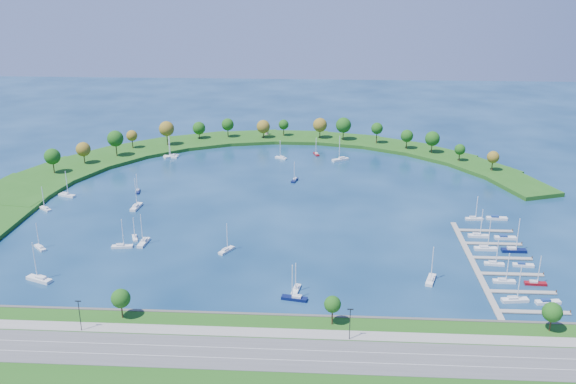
# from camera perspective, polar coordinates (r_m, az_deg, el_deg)

# --- Properties ---
(ground) EXTENTS (700.00, 700.00, 0.00)m
(ground) POSITION_cam_1_polar(r_m,az_deg,el_deg) (293.18, -1.03, -1.05)
(ground) COLOR #072342
(ground) RESTS_ON ground
(south_shoreline) EXTENTS (420.00, 43.10, 11.60)m
(south_shoreline) POSITION_cam_1_polar(r_m,az_deg,el_deg) (183.49, -4.01, -14.45)
(south_shoreline) COLOR #1F5215
(south_shoreline) RESTS_ON ground
(breakwater) EXTENTS (286.74, 247.64, 2.00)m
(breakwater) POSITION_cam_1_polar(r_m,az_deg,el_deg) (344.77, -8.12, 2.14)
(breakwater) COLOR #1F5215
(breakwater) RESTS_ON ground
(breakwater_trees) EXTENTS (239.41, 92.41, 15.00)m
(breakwater_trees) POSITION_cam_1_polar(r_m,az_deg,el_deg) (375.78, -2.78, 5.32)
(breakwater_trees) COLOR #382314
(breakwater_trees) RESTS_ON breakwater
(harbor_tower) EXTENTS (2.60, 2.60, 3.82)m
(harbor_tower) POSITION_cam_1_polar(r_m,az_deg,el_deg) (408.00, -1.94, 5.52)
(harbor_tower) COLOR gray
(harbor_tower) RESTS_ON breakwater
(dock_system) EXTENTS (24.28, 82.00, 1.60)m
(dock_system) POSITION_cam_1_polar(r_m,az_deg,el_deg) (244.75, 18.29, -6.39)
(dock_system) COLOR gray
(dock_system) RESTS_ON ground
(moored_boat_0) EXTENTS (8.97, 4.06, 12.74)m
(moored_boat_0) POSITION_cam_1_polar(r_m,az_deg,el_deg) (210.42, 0.61, -9.58)
(moored_boat_0) COLOR #09113D
(moored_boat_0) RESTS_ON ground
(moored_boat_1) EXTENTS (9.04, 5.27, 12.84)m
(moored_boat_1) POSITION_cam_1_polar(r_m,az_deg,el_deg) (320.19, -19.52, -0.22)
(moored_boat_1) COLOR silver
(moored_boat_1) RESTS_ON ground
(moored_boat_2) EXTENTS (3.73, 7.50, 10.62)m
(moored_boat_2) POSITION_cam_1_polar(r_m,az_deg,el_deg) (323.76, 0.61, 1.16)
(moored_boat_2) COLOR #09113D
(moored_boat_2) RESTS_ON ground
(moored_boat_3) EXTENTS (10.31, 6.33, 14.69)m
(moored_boat_3) POSITION_cam_1_polar(r_m,az_deg,el_deg) (238.77, -21.73, -7.33)
(moored_boat_3) COLOR silver
(moored_boat_3) RESTS_ON ground
(moored_boat_4) EXTENTS (3.99, 6.71, 9.53)m
(moored_boat_4) POSITION_cam_1_polar(r_m,az_deg,el_deg) (262.44, -13.80, -4.01)
(moored_boat_4) COLOR silver
(moored_boat_4) RESTS_ON ground
(moored_boat_5) EXTENTS (8.85, 4.21, 12.54)m
(moored_boat_5) POSITION_cam_1_polar(r_m,az_deg,el_deg) (370.85, -10.64, 3.25)
(moored_boat_5) COLOR silver
(moored_boat_5) RESTS_ON ground
(moored_boat_6) EXTENTS (3.32, 7.64, 10.86)m
(moored_boat_6) POSITION_cam_1_polar(r_m,az_deg,el_deg) (215.79, 0.74, -8.80)
(moored_boat_6) COLOR silver
(moored_boat_6) RESTS_ON ground
(moored_boat_7) EXTENTS (6.74, 6.61, 10.84)m
(moored_boat_7) POSITION_cam_1_polar(r_m,az_deg,el_deg) (264.70, -21.68, -4.68)
(moored_boat_7) COLOR silver
(moored_boat_7) RESTS_ON ground
(moored_boat_8) EXTENTS (3.54, 9.85, 14.18)m
(moored_boat_8) POSITION_cam_1_polar(r_m,az_deg,el_deg) (295.29, -13.67, -1.27)
(moored_boat_8) COLOR silver
(moored_boat_8) RESTS_ON ground
(moored_boat_9) EXTENTS (8.42, 7.52, 13.01)m
(moored_boat_9) POSITION_cam_1_polar(r_m,az_deg,el_deg) (371.15, -10.56, 3.27)
(moored_boat_9) COLOR silver
(moored_boat_9) RESTS_ON ground
(moored_boat_10) EXTENTS (5.79, 7.90, 11.52)m
(moored_boat_10) POSITION_cam_1_polar(r_m,az_deg,el_deg) (245.04, -5.63, -5.24)
(moored_boat_10) COLOR silver
(moored_boat_10) RESTS_ON ground
(moored_boat_11) EXTENTS (5.04, 9.14, 12.95)m
(moored_boat_11) POSITION_cam_1_polar(r_m,az_deg,el_deg) (227.43, 12.89, -7.75)
(moored_boat_11) COLOR silver
(moored_boat_11) RESTS_ON ground
(moored_boat_12) EXTENTS (8.42, 3.47, 12.01)m
(moored_boat_12) POSITION_cam_1_polar(r_m,az_deg,el_deg) (255.71, -14.90, -4.75)
(moored_boat_12) COLOR silver
(moored_boat_12) RESTS_ON ground
(moored_boat_13) EXTENTS (3.05, 6.77, 9.61)m
(moored_boat_13) POSITION_cam_1_polar(r_m,az_deg,el_deg) (316.06, -13.54, 0.11)
(moored_boat_13) COLOR #09113D
(moored_boat_13) RESTS_ON ground
(moored_boat_14) EXTENTS (7.20, 6.29, 11.03)m
(moored_boat_14) POSITION_cam_1_polar(r_m,az_deg,el_deg) (305.85, -21.27, -1.37)
(moored_boat_14) COLOR silver
(moored_boat_14) RESTS_ON ground
(moored_boat_15) EXTENTS (3.20, 9.05, 13.05)m
(moored_boat_15) POSITION_cam_1_polar(r_m,az_deg,el_deg) (257.10, -13.04, -4.44)
(moored_boat_15) COLOR silver
(moored_boat_15) RESTS_ON ground
(moored_boat_16) EXTENTS (7.41, 5.63, 10.90)m
(moored_boat_16) POSITION_cam_1_polar(r_m,az_deg,el_deg) (362.32, -0.63, 3.19)
(moored_boat_16) COLOR silver
(moored_boat_16) RESTS_ON ground
(moored_boat_17) EXTENTS (3.96, 7.24, 10.25)m
(moored_boat_17) POSITION_cam_1_polar(r_m,az_deg,el_deg) (370.13, 2.59, 3.53)
(moored_boat_17) COLOR maroon
(moored_boat_17) RESTS_ON ground
(moored_boat_18) EXTENTS (10.05, 7.61, 14.76)m
(moored_boat_18) POSITION_cam_1_polar(r_m,az_deg,el_deg) (359.75, 4.81, 3.02)
(moored_boat_18) COLOR silver
(moored_boat_18) RESTS_ON ground
(docked_boat_0) EXTENTS (9.08, 3.63, 12.98)m
(docked_boat_0) POSITION_cam_1_polar(r_m,az_deg,el_deg) (222.43, 19.97, -9.16)
(docked_boat_0) COLOR silver
(docked_boat_0) RESTS_ON ground
(docked_boat_1) EXTENTS (8.46, 3.40, 1.68)m
(docked_boat_1) POSITION_cam_1_polar(r_m,az_deg,el_deg) (225.25, 22.60, -9.24)
(docked_boat_1) COLOR silver
(docked_boat_1) RESTS_ON ground
(docked_boat_2) EXTENTS (7.71, 2.23, 11.31)m
(docked_boat_2) POSITION_cam_1_polar(r_m,az_deg,el_deg) (233.74, 19.10, -7.61)
(docked_boat_2) COLOR silver
(docked_boat_2) RESTS_ON ground
(docked_boat_3) EXTENTS (7.61, 2.44, 11.06)m
(docked_boat_3) POSITION_cam_1_polar(r_m,az_deg,el_deg) (236.04, 21.63, -7.67)
(docked_boat_3) COLOR maroon
(docked_boat_3) RESTS_ON ground
(docked_boat_4) EXTENTS (7.41, 2.74, 10.65)m
(docked_boat_4) POSITION_cam_1_polar(r_m,az_deg,el_deg) (245.66, 18.28, -6.15)
(docked_boat_4) COLOR silver
(docked_boat_4) RESTS_ON ground
(docked_boat_5) EXTENTS (7.69, 2.65, 1.54)m
(docked_boat_5) POSITION_cam_1_polar(r_m,az_deg,el_deg) (248.33, 20.64, -6.24)
(docked_boat_5) COLOR silver
(docked_boat_5) RESTS_ON ground
(docked_boat_6) EXTENTS (8.83, 2.52, 12.96)m
(docked_boat_6) POSITION_cam_1_polar(r_m,az_deg,el_deg) (257.17, 17.57, -4.87)
(docked_boat_6) COLOR silver
(docked_boat_6) RESTS_ON ground
(docked_boat_7) EXTENTS (9.50, 2.67, 13.96)m
(docked_boat_7) POSITION_cam_1_polar(r_m,az_deg,el_deg) (259.02, 19.88, -4.96)
(docked_boat_7) COLOR #09113D
(docked_boat_7) RESTS_ON ground
(docked_boat_8) EXTENTS (8.43, 2.64, 12.27)m
(docked_boat_8) POSITION_cam_1_polar(r_m,az_deg,el_deg) (268.29, 16.96, -3.77)
(docked_boat_8) COLOR silver
(docked_boat_8) RESTS_ON ground
(docked_boat_9) EXTENTS (8.64, 2.47, 1.76)m
(docked_boat_9) POSITION_cam_1_polar(r_m,az_deg,el_deg) (269.87, 19.18, -3.94)
(docked_boat_9) COLOR silver
(docked_boat_9) RESTS_ON ground
(docked_boat_10) EXTENTS (7.63, 2.63, 11.03)m
(docked_boat_10) POSITION_cam_1_polar(r_m,az_deg,el_deg) (285.77, 16.61, -2.28)
(docked_boat_10) COLOR silver
(docked_boat_10) RESTS_ON ground
(docked_boat_11) EXTENTS (8.95, 2.75, 1.81)m
(docked_boat_11) POSITION_cam_1_polar(r_m,az_deg,el_deg) (289.22, 18.48, -2.27)
(docked_boat_11) COLOR silver
(docked_boat_11) RESTS_ON ground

